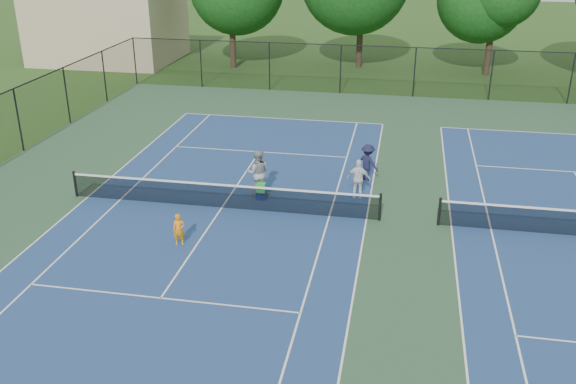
% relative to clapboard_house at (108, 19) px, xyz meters
% --- Properties ---
extents(ground, '(140.00, 140.00, 0.00)m').
position_rel_clapboard_house_xyz_m(ground, '(23.00, -25.00, -3.09)').
color(ground, '#234716').
rests_on(ground, ground).
extents(court_pad, '(36.00, 36.00, 0.01)m').
position_rel_clapboard_house_xyz_m(court_pad, '(23.00, -25.00, -3.09)').
color(court_pad, '#2F5435').
rests_on(court_pad, ground).
extents(tennis_court_left, '(12.00, 23.83, 1.07)m').
position_rel_clapboard_house_xyz_m(tennis_court_left, '(16.00, -25.00, -2.99)').
color(tennis_court_left, navy).
rests_on(tennis_court_left, ground).
extents(perimeter_fence, '(36.08, 36.08, 3.02)m').
position_rel_clapboard_house_xyz_m(perimeter_fence, '(23.00, -25.00, -1.49)').
color(perimeter_fence, black).
rests_on(perimeter_fence, ground).
extents(clapboard_house, '(10.80, 8.10, 7.65)m').
position_rel_clapboard_house_xyz_m(clapboard_house, '(0.00, 0.00, 0.00)').
color(clapboard_house, tan).
rests_on(clapboard_house, ground).
extents(child_player, '(0.47, 0.38, 1.11)m').
position_rel_clapboard_house_xyz_m(child_player, '(15.42, -28.10, -2.54)').
color(child_player, orange).
rests_on(child_player, ground).
extents(instructor, '(1.01, 0.85, 1.86)m').
position_rel_clapboard_house_xyz_m(instructor, '(17.07, -23.48, -2.16)').
color(instructor, '#969698').
rests_on(instructor, ground).
extents(bystander_a, '(0.94, 0.41, 1.58)m').
position_rel_clapboard_house_xyz_m(bystander_a, '(21.00, -23.05, -2.30)').
color(bystander_a, white).
rests_on(bystander_a, ground).
extents(bystander_b, '(1.17, 1.05, 1.57)m').
position_rel_clapboard_house_xyz_m(bystander_b, '(21.22, -21.17, -2.31)').
color(bystander_b, '#181936').
rests_on(bystander_b, ground).
extents(ball_crate, '(0.40, 0.33, 0.30)m').
position_rel_clapboard_house_xyz_m(ball_crate, '(17.29, -23.89, -2.94)').
color(ball_crate, navy).
rests_on(ball_crate, ground).
extents(ball_hopper, '(0.34, 0.28, 0.36)m').
position_rel_clapboard_house_xyz_m(ball_hopper, '(17.29, -23.89, -2.61)').
color(ball_hopper, green).
rests_on(ball_hopper, ball_crate).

